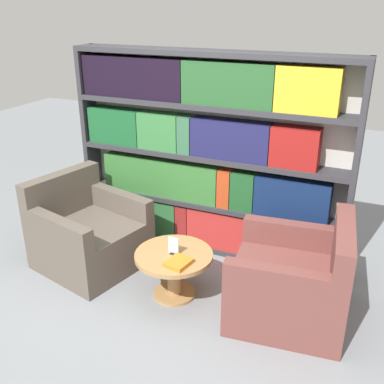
# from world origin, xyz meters

# --- Properties ---
(ground_plane) EXTENTS (14.00, 14.00, 0.00)m
(ground_plane) POSITION_xyz_m (0.00, 0.00, 0.00)
(ground_plane) COLOR gray
(bookshelf) EXTENTS (2.84, 0.30, 2.04)m
(bookshelf) POSITION_xyz_m (-0.04, 1.25, 1.00)
(bookshelf) COLOR silver
(bookshelf) RESTS_ON ground_plane
(armchair_left) EXTENTS (1.10, 1.08, 0.89)m
(armchair_left) POSITION_xyz_m (-0.96, 0.44, 0.31)
(armchair_left) COLOR brown
(armchair_left) RESTS_ON ground_plane
(armchair_right) EXTENTS (1.00, 0.98, 0.89)m
(armchair_right) POSITION_xyz_m (1.08, 0.44, 0.31)
(armchair_right) COLOR brown
(armchair_right) RESTS_ON ground_plane
(coffee_table) EXTENTS (0.69, 0.69, 0.43)m
(coffee_table) POSITION_xyz_m (0.06, 0.30, 0.31)
(coffee_table) COLOR #AD7F4C
(coffee_table) RESTS_ON ground_plane
(table_sign) EXTENTS (0.09, 0.06, 0.16)m
(table_sign) POSITION_xyz_m (0.06, 0.30, 0.50)
(table_sign) COLOR black
(table_sign) RESTS_ON coffee_table
(stray_book) EXTENTS (0.21, 0.24, 0.04)m
(stray_book) POSITION_xyz_m (0.17, 0.15, 0.45)
(stray_book) COLOR orange
(stray_book) RESTS_ON coffee_table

